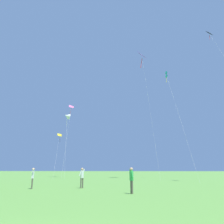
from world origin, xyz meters
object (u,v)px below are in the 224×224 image
kite_pink_low (71,111)px  kite_black_large (214,42)px  kite_teal_box (167,76)px  person_far_back (131,178)px  person_in_blue_jacket (33,176)px  kite_white_distant (67,116)px  kite_yellow_diamond (59,137)px  kite_purple_streamer (142,60)px  person_near_tree (82,176)px

kite_pink_low → kite_black_large: (24.71, -17.65, 4.20)m
kite_teal_box → person_far_back: kite_teal_box is taller
kite_black_large → person_in_blue_jacket: (-19.58, -9.04, -17.19)m
kite_white_distant → kite_yellow_diamond: (-1.68, 0.66, -4.53)m
kite_purple_streamer → kite_pink_low: bearing=157.1°
kite_yellow_diamond → person_far_back: (15.69, -30.20, -7.23)m
kite_teal_box → person_in_blue_jacket: kite_teal_box is taller
kite_teal_box → kite_pink_low: 21.51m
kite_black_large → kite_purple_streamer: 14.84m
kite_teal_box → person_far_back: 31.38m
person_near_tree → kite_purple_streamer: bearing=71.1°
kite_black_large → kite_yellow_diamond: bearing=146.0°
kite_teal_box → kite_black_large: size_ratio=0.98×
kite_white_distant → kite_yellow_diamond: bearing=158.6°
kite_pink_low → person_far_back: 34.94m
kite_black_large → kite_pink_low: bearing=144.5°
kite_pink_low → kite_purple_streamer: bearing=-22.9°
person_in_blue_jacket → kite_yellow_diamond: bearing=105.4°
kite_teal_box → person_in_blue_jacket: size_ratio=12.06×
person_in_blue_jacket → kite_black_large: bearing=24.8°
kite_pink_low → kite_teal_box: bearing=-13.8°
kite_white_distant → kite_purple_streamer: (16.29, -6.54, 9.23)m
kite_yellow_diamond → kite_purple_streamer: (17.97, -7.19, 13.76)m
kite_teal_box → kite_white_distant: bearing=166.8°
kite_yellow_diamond → kite_purple_streamer: size_ratio=0.39×
person_in_blue_jacket → person_near_tree: person_near_tree is taller
kite_black_large → person_near_tree: (-15.67, -8.01, -17.19)m
person_in_blue_jacket → person_far_back: 8.67m
kite_yellow_diamond → kite_purple_streamer: bearing=-21.8°
kite_white_distant → kite_teal_box: size_ratio=0.67×
kite_teal_box → person_in_blue_jacket: bearing=-124.9°
kite_yellow_diamond → person_near_tree: kite_yellow_diamond is taller
kite_pink_low → kite_purple_streamer: size_ratio=0.65×
kite_black_large → person_far_back: bearing=-133.7°
kite_yellow_diamond → kite_pink_low: (2.39, -0.62, 5.76)m
kite_pink_low → kite_black_large: 30.65m
kite_yellow_diamond → kite_white_distant: bearing=-21.4°
kite_white_distant → kite_pink_low: size_ratio=0.87×
kite_yellow_diamond → kite_black_large: bearing=-34.0°
kite_white_distant → kite_purple_streamer: kite_purple_streamer is taller
person_near_tree → kite_white_distant: bearing=110.8°
kite_teal_box → person_near_tree: size_ratio=12.00×
kite_yellow_diamond → person_in_blue_jacket: (7.51, -27.30, -7.23)m
kite_white_distant → person_in_blue_jacket: 29.70m
kite_purple_streamer → kite_white_distant: bearing=158.1°
kite_purple_streamer → person_near_tree: size_ratio=14.22×
kite_pink_low → kite_white_distant: bearing=-176.7°
kite_white_distant → person_far_back: 34.74m
kite_white_distant → person_in_blue_jacket: kite_white_distant is taller
kite_yellow_diamond → kite_teal_box: bearing=-13.8°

